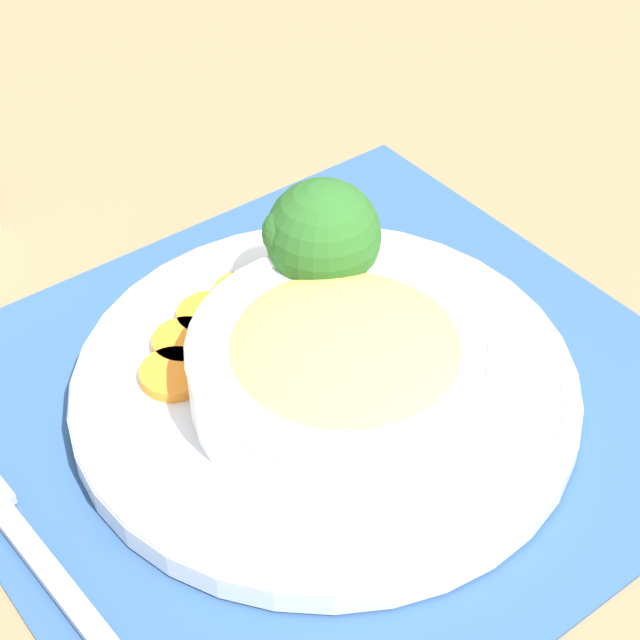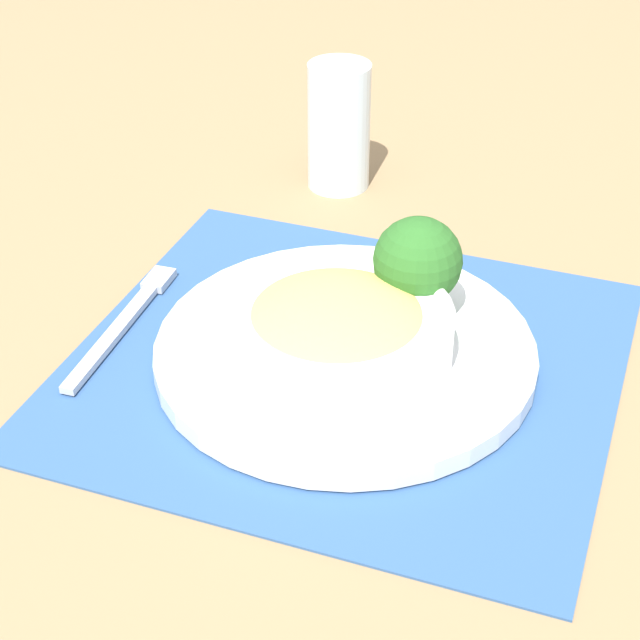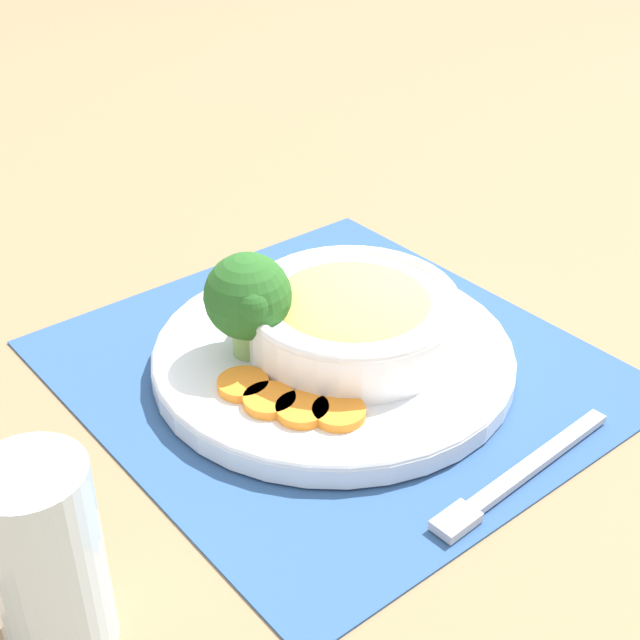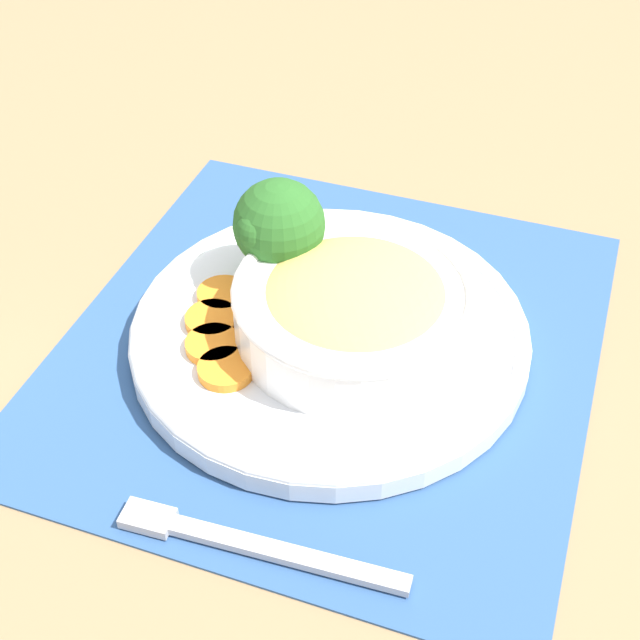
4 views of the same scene
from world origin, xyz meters
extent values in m
plane|color=#8C704C|center=(0.00, 0.00, 0.00)|extent=(4.00, 4.00, 0.00)
cube|color=#2D5184|center=(0.00, 0.00, 0.00)|extent=(0.43, 0.41, 0.00)
cylinder|color=silver|center=(0.00, 0.00, 0.01)|extent=(0.30, 0.30, 0.02)
torus|color=silver|center=(0.00, 0.00, 0.02)|extent=(0.30, 0.30, 0.01)
cylinder|color=white|center=(0.00, -0.02, 0.04)|extent=(0.18, 0.18, 0.04)
torus|color=white|center=(0.00, -0.02, 0.06)|extent=(0.18, 0.18, 0.01)
ellipsoid|color=#E0B75B|center=(0.00, -0.02, 0.05)|extent=(0.14, 0.14, 0.05)
cylinder|color=#84AD5B|center=(0.04, 0.06, 0.03)|extent=(0.03, 0.03, 0.03)
sphere|color=#286023|center=(0.04, 0.06, 0.07)|extent=(0.07, 0.07, 0.07)
sphere|color=#286023|center=(0.02, 0.06, 0.08)|extent=(0.03, 0.03, 0.03)
sphere|color=#286023|center=(0.06, 0.05, 0.08)|extent=(0.03, 0.03, 0.03)
cylinder|color=orange|center=(0.00, 0.09, 0.02)|extent=(0.04, 0.04, 0.01)
cylinder|color=orange|center=(-0.03, 0.08, 0.02)|extent=(0.04, 0.04, 0.01)
cylinder|color=orange|center=(-0.05, 0.07, 0.02)|extent=(0.04, 0.04, 0.01)
cylinder|color=orange|center=(-0.07, 0.05, 0.02)|extent=(0.04, 0.04, 0.01)
cube|color=#B7B7BC|center=(-0.19, -0.03, 0.01)|extent=(0.03, 0.18, 0.01)
cube|color=#B7B7BC|center=(-0.19, 0.05, 0.01)|extent=(0.02, 0.03, 0.01)
camera|label=1|loc=(-0.26, -0.36, 0.46)|focal=60.00mm
camera|label=2|loc=(0.24, -0.63, 0.50)|focal=60.00mm
camera|label=3|loc=(-0.48, 0.37, 0.43)|focal=50.00mm
camera|label=4|loc=(-0.46, -0.17, 0.47)|focal=50.00mm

